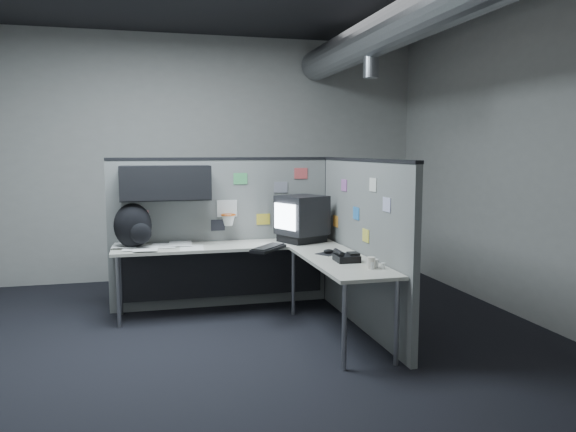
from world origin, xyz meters
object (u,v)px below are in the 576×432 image
object	(u,v)px
backpack	(134,226)
phone	(346,257)
desk	(255,260)
monitor	(302,218)
keyboard	(268,248)

from	to	relation	value
backpack	phone	bearing A→B (deg)	-43.43
desk	monitor	distance (m)	0.73
desk	backpack	bearing A→B (deg)	165.57
monitor	keyboard	bearing A→B (deg)	-117.49
desk	phone	distance (m)	1.09
desk	backpack	size ratio (longest dim) A/B	5.10
monitor	phone	world-z (taller)	monitor
monitor	keyboard	world-z (taller)	monitor
monitor	phone	size ratio (longest dim) A/B	2.54
monitor	backpack	bearing A→B (deg)	-160.21
monitor	backpack	world-z (taller)	monitor
backpack	desk	bearing A→B (deg)	-25.53
keyboard	backpack	bearing A→B (deg)	156.50
monitor	phone	xyz separation A→B (m)	(0.09, -1.12, -0.22)
phone	backpack	xyz separation A→B (m)	(-1.82, 1.16, 0.18)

